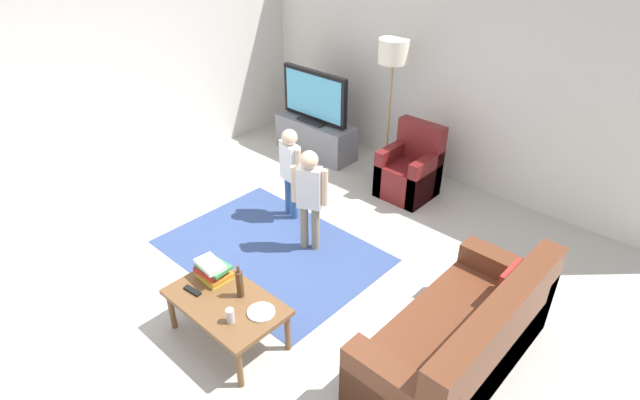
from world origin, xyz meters
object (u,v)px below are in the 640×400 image
(tv_stand, at_px, (316,137))
(plate, at_px, (261,312))
(child_center, at_px, (309,192))
(coffee_table, at_px, (226,305))
(floor_lamp, at_px, (393,59))
(child_near_tv, at_px, (290,166))
(bottle, at_px, (240,284))
(book_stack, at_px, (213,270))
(couch, at_px, (464,343))
(tv_remote, at_px, (193,291))
(tv, at_px, (315,97))
(soda_can, at_px, (230,316))
(armchair, at_px, (411,172))

(tv_stand, distance_m, plate, 3.72)
(child_center, height_order, coffee_table, child_center)
(floor_lamp, bearing_deg, child_near_tv, -96.89)
(bottle, height_order, plate, bottle)
(child_near_tv, relative_size, coffee_table, 1.08)
(floor_lamp, height_order, book_stack, floor_lamp)
(couch, height_order, book_stack, couch)
(tv_remote, height_order, plate, plate)
(tv, height_order, child_center, tv)
(couch, bearing_deg, coffee_table, -147.25)
(tv_remote, bearing_deg, coffee_table, 17.25)
(tv, relative_size, couch, 0.61)
(coffee_table, xyz_separation_m, plate, (0.32, 0.10, 0.06))
(child_near_tv, height_order, coffee_table, child_near_tv)
(coffee_table, distance_m, plate, 0.34)
(tv, bearing_deg, book_stack, -61.58)
(child_center, height_order, plate, child_center)
(book_stack, distance_m, tv_remote, 0.24)
(coffee_table, xyz_separation_m, soda_can, (0.22, -0.12, 0.11))
(child_near_tv, distance_m, bottle, 1.87)
(tv_stand, xyz_separation_m, couch, (3.49, -2.05, 0.05))
(soda_can, bearing_deg, tv_remote, 180.00)
(book_stack, bearing_deg, soda_can, -23.80)
(tv, height_order, book_stack, tv)
(armchair, xyz_separation_m, plate, (0.58, -2.94, 0.13))
(tv_stand, xyz_separation_m, armchair, (1.63, -0.04, 0.05))
(child_center, bearing_deg, book_stack, -85.89)
(child_center, height_order, soda_can, child_center)
(coffee_table, distance_m, bottle, 0.22)
(armchair, relative_size, tv_remote, 5.29)
(couch, relative_size, plate, 8.18)
(tv_stand, bearing_deg, book_stack, -61.75)
(bottle, xyz_separation_m, tv_remote, (-0.33, -0.24, -0.12))
(floor_lamp, distance_m, bottle, 3.37)
(book_stack, bearing_deg, coffee_table, -19.97)
(child_center, xyz_separation_m, book_stack, (0.09, -1.28, -0.17))
(tv_stand, height_order, armchair, armchair)
(floor_lamp, relative_size, coffee_table, 1.78)
(coffee_table, distance_m, book_stack, 0.34)
(couch, xyz_separation_m, coffee_table, (-1.60, -1.03, 0.08))
(tv, xyz_separation_m, floor_lamp, (1.11, 0.17, 0.70))
(floor_lamp, bearing_deg, book_stack, -81.22)
(armchair, xyz_separation_m, soda_can, (0.48, -3.16, 0.18))
(child_center, relative_size, bottle, 3.70)
(tv, relative_size, child_center, 0.98)
(bottle, bearing_deg, armchair, 96.09)
(tv_stand, relative_size, floor_lamp, 0.67)
(book_stack, xyz_separation_m, soda_can, (0.52, -0.23, -0.03))
(child_near_tv, bearing_deg, floor_lamp, 83.11)
(child_center, distance_m, tv_remote, 1.53)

